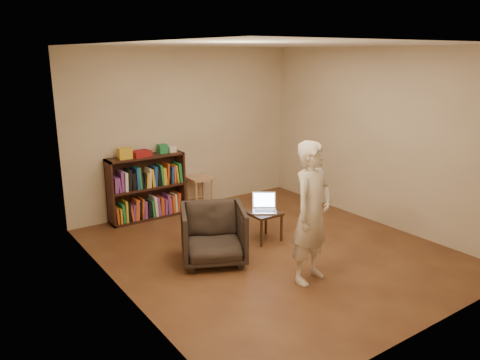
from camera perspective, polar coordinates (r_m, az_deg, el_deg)
floor at (r=6.22m, az=3.80°, el=-8.54°), size 4.50×4.50×0.00m
ceiling at (r=5.70m, az=4.28°, el=16.14°), size 4.50×4.50×0.00m
wall_back at (r=7.67m, az=-6.63°, el=6.11°), size 4.00×0.00×4.00m
wall_left at (r=4.85m, az=-14.70°, el=0.32°), size 0.00×4.50×4.50m
wall_right at (r=7.23m, az=16.52°, el=5.01°), size 0.00×4.50×4.50m
bookshelf at (r=7.38m, az=-11.31°, el=-1.31°), size 1.20×0.30×1.00m
box_yellow at (r=7.08m, az=-13.86°, el=3.17°), size 0.20×0.15×0.16m
red_cloth at (r=7.17m, az=-12.02°, el=3.16°), size 0.30×0.24×0.09m
box_green at (r=7.37m, az=-9.43°, el=3.79°), size 0.14×0.14×0.14m
box_white at (r=7.43m, az=-8.29°, el=3.74°), size 0.12×0.12×0.09m
stool at (r=7.72m, az=-4.96°, el=-0.38°), size 0.37×0.37×0.54m
armchair at (r=5.78m, az=-3.28°, el=-6.63°), size 1.02×1.03×0.71m
side_table at (r=6.42m, az=2.93°, el=-4.49°), size 0.40×0.40×0.41m
laptop at (r=6.44m, az=2.99°, el=-3.27°), size 0.45×0.45×0.23m
person at (r=5.22m, az=8.76°, el=-3.99°), size 0.66×0.52×1.61m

